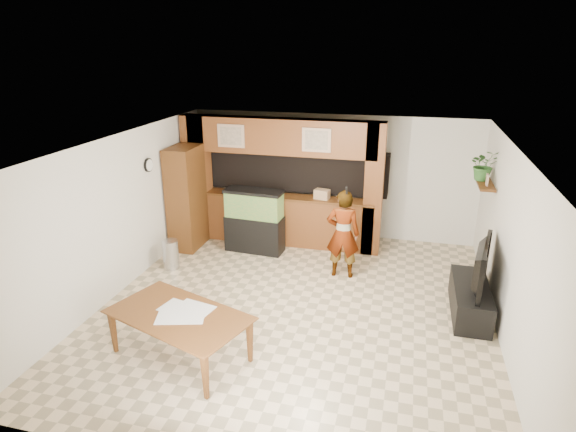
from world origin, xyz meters
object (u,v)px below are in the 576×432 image
(aquarium, at_px, (254,221))
(pantry_cabinet, at_px, (186,198))
(person, at_px, (343,234))
(dining_table, at_px, (179,337))
(television, at_px, (475,264))

(aquarium, bearing_deg, pantry_cabinet, -171.79)
(person, relative_size, dining_table, 0.87)
(aquarium, xyz_separation_m, television, (3.96, -1.47, 0.21))
(television, relative_size, person, 0.78)
(pantry_cabinet, xyz_separation_m, television, (5.35, -1.37, -0.20))
(pantry_cabinet, height_order, dining_table, pantry_cabinet)
(aquarium, distance_m, television, 4.23)
(aquarium, distance_m, person, 1.98)
(aquarium, relative_size, person, 0.79)
(pantry_cabinet, xyz_separation_m, person, (3.24, -0.57, -0.23))
(pantry_cabinet, bearing_deg, person, -9.94)
(television, height_order, person, person)
(aquarium, xyz_separation_m, dining_table, (0.11, -3.60, -0.30))
(pantry_cabinet, relative_size, person, 1.29)
(aquarium, relative_size, television, 1.02)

